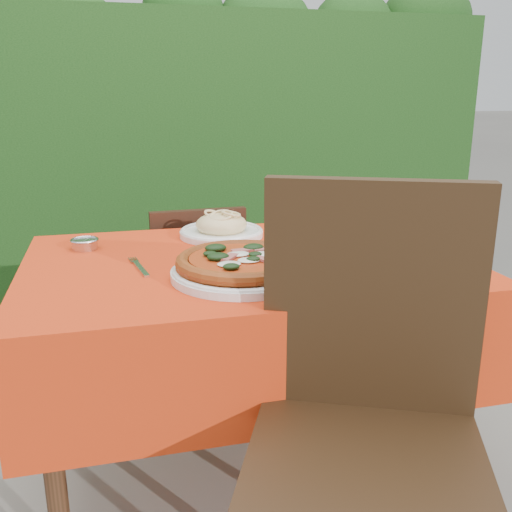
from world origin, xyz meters
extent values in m
plane|color=slate|center=(0.00, 0.00, 0.00)|extent=(60.00, 60.00, 0.00)
cube|color=black|center=(0.00, 1.55, 0.80)|extent=(3.20, 0.55, 1.60)
ellipsoid|color=#204A17|center=(0.00, 1.55, 1.58)|extent=(3.20, 0.39, 0.40)
cube|color=#482917|center=(0.00, 0.00, 0.72)|extent=(1.20, 0.80, 0.04)
cylinder|color=#482917|center=(-0.54, -0.34, 0.35)|extent=(0.05, 0.05, 0.70)
cylinder|color=#482917|center=(0.54, -0.34, 0.35)|extent=(0.05, 0.05, 0.70)
cylinder|color=#482917|center=(-0.54, 0.34, 0.35)|extent=(0.05, 0.05, 0.70)
cylinder|color=#482917|center=(0.54, 0.34, 0.35)|extent=(0.05, 0.05, 0.70)
cube|color=red|center=(0.00, 0.00, 0.59)|extent=(1.26, 0.86, 0.32)
cube|color=black|center=(0.08, -0.68, 0.51)|extent=(0.62, 0.62, 0.04)
cube|color=black|center=(0.17, -0.48, 0.79)|extent=(0.45, 0.23, 0.52)
cylinder|color=black|center=(-0.02, -0.41, 0.24)|extent=(0.04, 0.04, 0.48)
cube|color=black|center=(-0.07, 0.66, 0.39)|extent=(0.37, 0.37, 0.03)
cube|color=black|center=(-0.06, 0.50, 0.60)|extent=(0.36, 0.05, 0.39)
cylinder|color=black|center=(0.08, 0.82, 0.18)|extent=(0.03, 0.03, 0.37)
cylinder|color=black|center=(-0.23, 0.81, 0.18)|extent=(0.03, 0.03, 0.37)
cylinder|color=black|center=(0.09, 0.51, 0.18)|extent=(0.03, 0.03, 0.37)
cylinder|color=black|center=(-0.22, 0.50, 0.18)|extent=(0.03, 0.03, 0.37)
cylinder|color=white|center=(-0.05, -0.17, 0.76)|extent=(0.37, 0.37, 0.02)
cylinder|color=#B04D18|center=(-0.05, -0.17, 0.78)|extent=(0.42, 0.42, 0.02)
cylinder|color=maroon|center=(-0.05, -0.17, 0.80)|extent=(0.34, 0.34, 0.01)
cylinder|color=white|center=(-0.02, 0.28, 0.76)|extent=(0.28, 0.28, 0.02)
ellipsoid|color=beige|center=(-0.02, 0.28, 0.79)|extent=(0.20, 0.20, 0.08)
cylinder|color=silver|center=(0.49, 0.06, 0.80)|extent=(0.08, 0.08, 0.10)
cylinder|color=#A3C7DC|center=(0.49, 0.06, 0.78)|extent=(0.06, 0.06, 0.07)
cylinder|color=silver|center=(0.39, 0.18, 0.75)|extent=(0.07, 0.07, 0.01)
cylinder|color=silver|center=(0.39, 0.18, 0.80)|extent=(0.01, 0.01, 0.09)
ellipsoid|color=silver|center=(0.39, 0.18, 0.88)|extent=(0.07, 0.07, 0.09)
cube|color=silver|center=(-0.30, -0.04, 0.75)|extent=(0.06, 0.21, 0.01)
cylinder|color=silver|center=(-0.46, 0.22, 0.76)|extent=(0.08, 0.08, 0.03)
camera|label=1|loc=(-0.36, -1.56, 1.22)|focal=40.00mm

